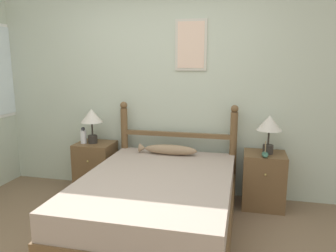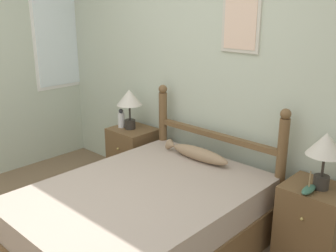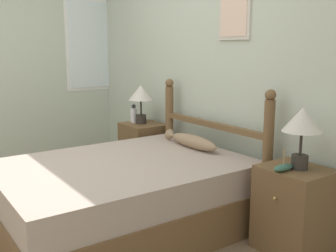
{
  "view_description": "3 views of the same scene",
  "coord_description": "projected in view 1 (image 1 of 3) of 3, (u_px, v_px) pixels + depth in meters",
  "views": [
    {
      "loc": [
        1.02,
        -2.21,
        1.65
      ],
      "look_at": [
        0.26,
        1.03,
        0.98
      ],
      "focal_mm": 35.0,
      "sensor_mm": 36.0,
      "label": 1
    },
    {
      "loc": [
        2.28,
        -1.23,
        1.95
      ],
      "look_at": [
        0.14,
        1.04,
        0.96
      ],
      "focal_mm": 42.0,
      "sensor_mm": 36.0,
      "label": 2
    },
    {
      "loc": [
        2.92,
        -0.79,
        1.44
      ],
      "look_at": [
        0.31,
        1.03,
        0.83
      ],
      "focal_mm": 42.0,
      "sensor_mm": 36.0,
      "label": 3
    }
  ],
  "objects": [
    {
      "name": "bed",
      "position": [
        157.0,
        204.0,
        3.17
      ],
      "size": [
        1.43,
        1.94,
        0.56
      ],
      "color": "brown",
      "rests_on": "ground_plane"
    },
    {
      "name": "fish_pillow",
      "position": [
        168.0,
        150.0,
        3.83
      ],
      "size": [
        0.69,
        0.13,
        0.12
      ],
      "color": "#997A5B",
      "rests_on": "bed"
    },
    {
      "name": "table_lamp_left",
      "position": [
        92.0,
        118.0,
        4.04
      ],
      "size": [
        0.27,
        0.27,
        0.43
      ],
      "color": "#2D2823",
      "rests_on": "nightstand_left"
    },
    {
      "name": "headboard",
      "position": [
        177.0,
        147.0,
        3.99
      ],
      "size": [
        1.44,
        0.09,
        1.15
      ],
      "color": "brown",
      "rests_on": "ground_plane"
    },
    {
      "name": "bottle",
      "position": [
        83.0,
        136.0,
        4.08
      ],
      "size": [
        0.07,
        0.07,
        0.21
      ],
      "color": "white",
      "rests_on": "nightstand_left"
    },
    {
      "name": "table_lamp_right",
      "position": [
        269.0,
        125.0,
        3.58
      ],
      "size": [
        0.27,
        0.27,
        0.43
      ],
      "color": "#2D2823",
      "rests_on": "nightstand_right"
    },
    {
      "name": "model_boat",
      "position": [
        265.0,
        154.0,
        3.52
      ],
      "size": [
        0.07,
        0.18,
        0.17
      ],
      "color": "#386651",
      "rests_on": "nightstand_right"
    },
    {
      "name": "wall_back",
      "position": [
        161.0,
        91.0,
        4.06
      ],
      "size": [
        6.4,
        0.08,
        2.55
      ],
      "color": "beige",
      "rests_on": "ground_plane"
    },
    {
      "name": "nightstand_left",
      "position": [
        96.0,
        167.0,
        4.18
      ],
      "size": [
        0.46,
        0.43,
        0.63
      ],
      "color": "brown",
      "rests_on": "ground_plane"
    },
    {
      "name": "nightstand_right",
      "position": [
        264.0,
        180.0,
        3.71
      ],
      "size": [
        0.46,
        0.43,
        0.63
      ],
      "color": "brown",
      "rests_on": "ground_plane"
    }
  ]
}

